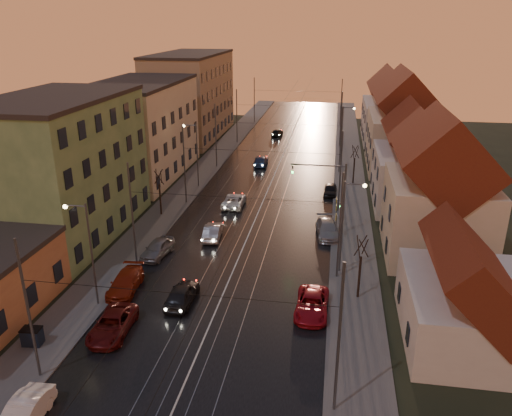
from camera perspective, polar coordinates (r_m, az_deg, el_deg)
The scene contains 49 objects.
ground at distance 34.96m, azimuth -5.61°, elevation -13.88°, with size 160.00×160.00×0.00m, color black.
road at distance 70.96m, azimuth 2.47°, elevation 4.60°, with size 16.00×120.00×0.04m, color black.
sidewalk_left at distance 72.73m, azimuth -5.40°, elevation 4.97°, with size 4.00×120.00×0.15m, color #4C4C4C.
sidewalk_right at distance 70.55m, azimuth 10.58°, elevation 4.21°, with size 4.00×120.00×0.15m, color #4C4C4C.
tram_rail_0 at distance 71.23m, azimuth 0.71°, elevation 4.71°, with size 0.06×120.00×0.03m, color gray.
tram_rail_1 at distance 71.04m, azimuth 1.85°, elevation 4.66°, with size 0.06×120.00×0.03m, color gray.
tram_rail_2 at distance 70.87m, azimuth 3.09°, elevation 4.60°, with size 0.06×120.00×0.03m, color gray.
tram_rail_3 at distance 70.74m, azimuth 4.24°, elevation 4.54°, with size 0.06×120.00×0.03m, color gray.
apartment_left_1 at distance 50.57m, azimuth -21.35°, elevation 4.08°, with size 10.00×18.00×13.00m, color #557E50.
apartment_left_2 at distance 68.10m, azimuth -13.03°, elevation 8.58°, with size 10.00×20.00×12.00m, color beige.
apartment_left_3 at distance 90.27m, azimuth -7.41°, elevation 12.49°, with size 10.00×24.00×14.00m, color #998862.
house_right_0 at distance 35.38m, azimuth 23.27°, elevation -9.62°, with size 8.16×10.20×5.80m.
house_right_1 at distance 45.97m, azimuth 20.17°, elevation 1.26°, with size 8.67×10.20×10.80m.
house_right_2 at distance 58.45m, azimuth 17.92°, elevation 4.74°, with size 9.18×12.24×9.20m.
house_right_3 at distance 72.65m, azimuth 16.43°, elevation 8.86°, with size 9.18×14.28×11.50m.
house_right_4 at distance 90.38m, azimuth 15.13°, elevation 10.71°, with size 9.18×16.32×10.00m.
catenary_pole_l_0 at distance 31.24m, azimuth -24.57°, elevation -10.71°, with size 0.16×0.16×9.00m, color #595B60.
catenary_pole_r_0 at distance 26.58m, azimuth 9.44°, elevation -14.77°, with size 0.16×0.16×9.00m, color #595B60.
catenary_pole_l_1 at distance 43.03m, azimuth -13.96°, elevation -0.71°, with size 0.16×0.16×9.00m, color #595B60.
catenary_pole_r_1 at distance 39.78m, azimuth 9.56°, elevation -2.17°, with size 0.16×0.16×9.00m, color #595B60.
catenary_pole_l_2 at distance 56.36m, azimuth -8.18°, elevation 4.82°, with size 0.16×0.16×9.00m, color #595B60.
catenary_pole_r_2 at distance 53.92m, azimuth 9.62°, elevation 4.00°, with size 0.16×0.16×9.00m, color #595B60.
catenary_pole_l_3 at distance 70.37m, azimuth -4.61°, elevation 8.18°, with size 0.16×0.16×9.00m, color #595B60.
catenary_pole_r_3 at distance 68.43m, azimuth 9.66°, elevation 7.59°, with size 0.16×0.16×9.00m, color #595B60.
catenary_pole_l_4 at distance 84.72m, azimuth -2.21°, elevation 10.39°, with size 0.16×0.16×9.00m, color #595B60.
catenary_pole_r_4 at distance 83.12m, azimuth 9.68°, elevation 9.91°, with size 0.16×0.16×9.00m, color #595B60.
catenary_pole_l_5 at distance 102.19m, azimuth -0.20°, elevation 12.21°, with size 0.16×0.16×9.00m, color #595B60.
catenary_pole_r_5 at distance 100.86m, azimuth 9.70°, elevation 11.81°, with size 0.16×0.16×9.00m, color #595B60.
street_lamp_0 at distance 37.31m, azimuth -18.79°, elevation -4.00°, with size 1.75×0.32×8.00m.
street_lamp_1 at distance 40.57m, azimuth 10.31°, elevation -1.16°, with size 1.75×0.32×8.00m.
street_lamp_2 at distance 61.95m, azimuth -7.03°, elevation 6.71°, with size 1.75×0.32×8.00m.
street_lamp_3 at distance 75.20m, azimuth 10.07°, elevation 9.05°, with size 1.75×0.32×8.00m.
traffic_light_mast at distance 48.16m, azimuth 8.89°, elevation 2.12°, with size 5.30×0.32×7.20m.
bare_tree_0 at distance 53.85m, azimuth -10.92°, elevation 1.64°, with size 1.09×1.09×5.11m.
bare_tree_1 at distance 37.97m, azimuth 11.80°, elevation -6.85°, with size 1.09×1.09×5.11m.
bare_tree_2 at distance 64.14m, azimuth 11.15°, elevation 4.74°, with size 1.09×1.09×5.11m.
driving_car_0 at distance 37.90m, azimuth -8.46°, elevation -9.68°, with size 1.77×4.40×1.50m, color black.
driving_car_1 at distance 48.14m, azimuth -4.95°, elevation -2.68°, with size 1.49×4.28×1.41m, color #A4A4AA.
driving_car_2 at distance 56.15m, azimuth -2.51°, elevation 0.85°, with size 2.23×4.83×1.34m, color silver.
driving_car_3 at distance 72.06m, azimuth 0.56°, elevation 5.41°, with size 1.89×4.65×1.35m, color navy.
driving_car_4 at distance 90.75m, azimuth 2.44°, elevation 8.62°, with size 1.56×3.88×1.32m, color black.
parked_left_0 at distance 30.28m, azimuth -25.12°, elevation -20.72°, with size 1.53×4.39×1.45m, color silver.
parked_left_1 at distance 35.60m, azimuth -16.09°, elevation -12.67°, with size 2.27×4.91×1.37m, color #520E0E.
parked_left_2 at distance 40.36m, azimuth -14.70°, elevation -8.24°, with size 1.96×4.82×1.40m, color maroon.
parked_left_3 at distance 45.31m, azimuth -11.19°, elevation -4.54°, with size 1.74×4.32×1.47m, color gray.
parked_right_0 at distance 36.59m, azimuth 6.41°, elevation -10.89°, with size 2.29×4.97×1.38m, color #AE111E.
parked_right_1 at distance 48.96m, azimuth 8.17°, elevation -2.38°, with size 2.02×4.96×1.44m, color #A9A9AF.
parked_right_2 at distance 60.48m, azimuth 8.47°, elevation 2.08°, with size 1.48×3.69×1.26m, color black.
dumpster at distance 36.10m, azimuth -24.20°, elevation -13.29°, with size 1.20×0.80×1.10m, color black.
Camera 1 is at (7.82, -27.68, 19.86)m, focal length 35.00 mm.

